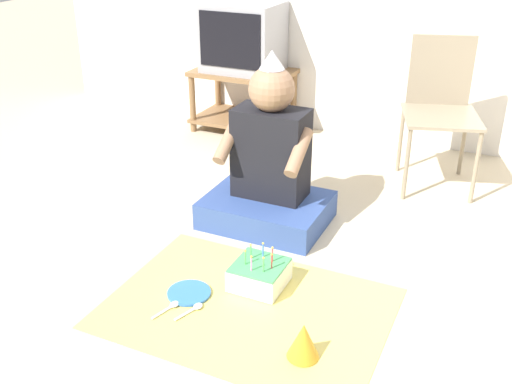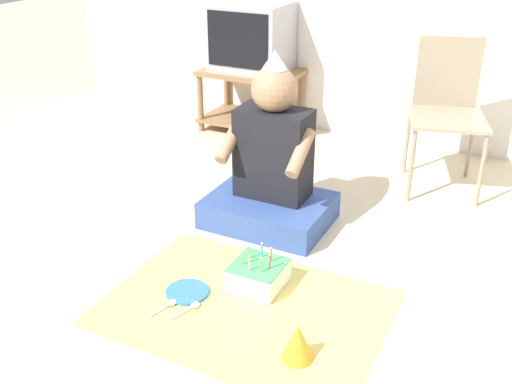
# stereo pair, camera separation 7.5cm
# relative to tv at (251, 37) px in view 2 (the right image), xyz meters

# --- Properties ---
(ground_plane) EXTENTS (16.00, 16.00, 0.00)m
(ground_plane) POSITION_rel_tv_xyz_m (1.55, -1.89, -0.67)
(ground_plane) COLOR beige
(tv_stand) EXTENTS (0.69, 0.45, 0.44)m
(tv_stand) POSITION_rel_tv_xyz_m (0.00, -0.01, -0.41)
(tv_stand) COLOR olive
(tv_stand) RESTS_ON ground_plane
(tv) EXTENTS (0.51, 0.41, 0.46)m
(tv) POSITION_rel_tv_xyz_m (0.00, 0.00, 0.00)
(tv) COLOR #99999E
(tv) RESTS_ON tv_stand
(folding_chair) EXTENTS (0.52, 0.54, 0.84)m
(folding_chair) POSITION_rel_tv_xyz_m (1.41, -0.33, -0.19)
(folding_chair) COLOR gray
(folding_chair) RESTS_ON ground_plane
(person_seated) EXTENTS (0.61, 0.47, 0.89)m
(person_seated) POSITION_rel_tv_xyz_m (0.73, -1.21, -0.38)
(person_seated) COLOR #334C8C
(person_seated) RESTS_ON ground_plane
(party_cloth) EXTENTS (1.13, 0.81, 0.01)m
(party_cloth) POSITION_rel_tv_xyz_m (0.96, -1.94, -0.67)
(party_cloth) COLOR #EAD666
(party_cloth) RESTS_ON ground_plane
(birthday_cake) EXTENTS (0.22, 0.22, 0.18)m
(birthday_cake) POSITION_rel_tv_xyz_m (0.94, -1.78, -0.61)
(birthday_cake) COLOR white
(birthday_cake) RESTS_ON party_cloth
(party_hat_blue) EXTENTS (0.12, 0.12, 0.14)m
(party_hat_blue) POSITION_rel_tv_xyz_m (1.28, -2.12, -0.59)
(party_hat_blue) COLOR gold
(party_hat_blue) RESTS_ON party_cloth
(paper_plate) EXTENTS (0.19, 0.19, 0.01)m
(paper_plate) POSITION_rel_tv_xyz_m (0.70, -1.97, -0.66)
(paper_plate) COLOR blue
(paper_plate) RESTS_ON party_cloth
(plastic_spoon_near) EXTENTS (0.06, 0.14, 0.01)m
(plastic_spoon_near) POSITION_rel_tv_xyz_m (0.78, -2.05, -0.66)
(plastic_spoon_near) COLOR white
(plastic_spoon_near) RESTS_ON party_cloth
(plastic_spoon_far) EXTENTS (0.06, 0.14, 0.01)m
(plastic_spoon_far) POSITION_rel_tv_xyz_m (0.68, -2.08, -0.66)
(plastic_spoon_far) COLOR white
(plastic_spoon_far) RESTS_ON party_cloth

